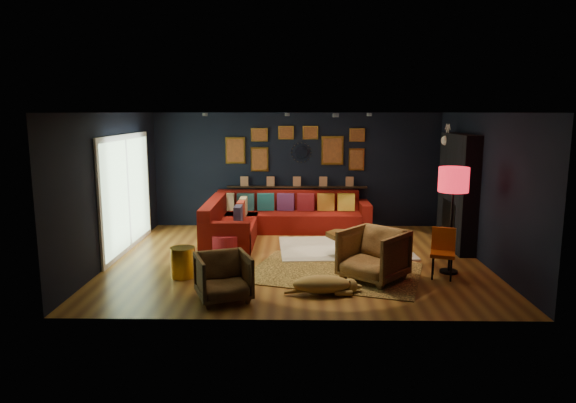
{
  "coord_description": "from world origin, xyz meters",
  "views": [
    {
      "loc": [
        -0.01,
        -8.92,
        2.61
      ],
      "look_at": [
        -0.16,
        0.3,
        1.0
      ],
      "focal_mm": 32.0,
      "sensor_mm": 36.0,
      "label": 1
    }
  ],
  "objects_px": {
    "sectional": "(268,220)",
    "coffee_table": "(350,238)",
    "armchair_right": "(373,252)",
    "armchair_left": "(223,275)",
    "gold_stool": "(183,262)",
    "floor_lamp": "(453,184)",
    "dog": "(322,281)",
    "orange_chair": "(443,249)",
    "pouf": "(226,244)"
  },
  "relations": [
    {
      "from": "sectional",
      "to": "coffee_table",
      "type": "relative_size",
      "value": 3.14
    },
    {
      "from": "armchair_right",
      "to": "floor_lamp",
      "type": "relative_size",
      "value": 0.51
    },
    {
      "from": "coffee_table",
      "to": "armchair_right",
      "type": "height_order",
      "value": "armchair_right"
    },
    {
      "from": "pouf",
      "to": "gold_stool",
      "type": "height_order",
      "value": "gold_stool"
    },
    {
      "from": "gold_stool",
      "to": "dog",
      "type": "xyz_separation_m",
      "value": [
        2.18,
        -0.75,
        -0.05
      ]
    },
    {
      "from": "armchair_right",
      "to": "armchair_left",
      "type": "bearing_deg",
      "value": -117.27
    },
    {
      "from": "pouf",
      "to": "gold_stool",
      "type": "xyz_separation_m",
      "value": [
        -0.52,
        -1.25,
        0.03
      ]
    },
    {
      "from": "armchair_left",
      "to": "armchair_right",
      "type": "distance_m",
      "value": 2.4
    },
    {
      "from": "pouf",
      "to": "dog",
      "type": "xyz_separation_m",
      "value": [
        1.66,
        -2.0,
        -0.02
      ]
    },
    {
      "from": "gold_stool",
      "to": "orange_chair",
      "type": "xyz_separation_m",
      "value": [
        4.15,
        0.08,
        0.22
      ]
    },
    {
      "from": "coffee_table",
      "to": "armchair_left",
      "type": "relative_size",
      "value": 1.48
    },
    {
      "from": "coffee_table",
      "to": "floor_lamp",
      "type": "height_order",
      "value": "floor_lamp"
    },
    {
      "from": "gold_stool",
      "to": "floor_lamp",
      "type": "relative_size",
      "value": 0.28
    },
    {
      "from": "coffee_table",
      "to": "gold_stool",
      "type": "height_order",
      "value": "gold_stool"
    },
    {
      "from": "gold_stool",
      "to": "armchair_right",
      "type": "bearing_deg",
      "value": -1.92
    },
    {
      "from": "floor_lamp",
      "to": "dog",
      "type": "height_order",
      "value": "floor_lamp"
    },
    {
      "from": "sectional",
      "to": "gold_stool",
      "type": "bearing_deg",
      "value": -112.91
    },
    {
      "from": "sectional",
      "to": "coffee_table",
      "type": "height_order",
      "value": "sectional"
    },
    {
      "from": "orange_chair",
      "to": "dog",
      "type": "height_order",
      "value": "orange_chair"
    },
    {
      "from": "armchair_left",
      "to": "dog",
      "type": "bearing_deg",
      "value": -10.91
    },
    {
      "from": "sectional",
      "to": "coffee_table",
      "type": "xyz_separation_m",
      "value": [
        1.56,
        -1.82,
        0.07
      ]
    },
    {
      "from": "armchair_left",
      "to": "floor_lamp",
      "type": "xyz_separation_m",
      "value": [
        3.53,
        1.29,
        1.11
      ]
    },
    {
      "from": "coffee_table",
      "to": "dog",
      "type": "bearing_deg",
      "value": -108.23
    },
    {
      "from": "armchair_right",
      "to": "floor_lamp",
      "type": "xyz_separation_m",
      "value": [
        1.3,
        0.39,
        1.03
      ]
    },
    {
      "from": "sectional",
      "to": "armchair_left",
      "type": "relative_size",
      "value": 4.66
    },
    {
      "from": "coffee_table",
      "to": "orange_chair",
      "type": "bearing_deg",
      "value": -34.87
    },
    {
      "from": "coffee_table",
      "to": "dog",
      "type": "relative_size",
      "value": 0.94
    },
    {
      "from": "floor_lamp",
      "to": "gold_stool",
      "type": "bearing_deg",
      "value": -176.13
    },
    {
      "from": "floor_lamp",
      "to": "pouf",
      "type": "bearing_deg",
      "value": 165.84
    },
    {
      "from": "armchair_left",
      "to": "dog",
      "type": "xyz_separation_m",
      "value": [
        1.39,
        0.25,
        -0.17
      ]
    },
    {
      "from": "armchair_left",
      "to": "floor_lamp",
      "type": "bearing_deg",
      "value": -1.02
    },
    {
      "from": "armchair_left",
      "to": "armchair_right",
      "type": "xyz_separation_m",
      "value": [
        2.23,
        0.9,
        0.08
      ]
    },
    {
      "from": "sectional",
      "to": "coffee_table",
      "type": "bearing_deg",
      "value": -49.28
    },
    {
      "from": "armchair_left",
      "to": "orange_chair",
      "type": "relative_size",
      "value": 0.93
    },
    {
      "from": "orange_chair",
      "to": "armchair_left",
      "type": "bearing_deg",
      "value": -144.98
    },
    {
      "from": "sectional",
      "to": "floor_lamp",
      "type": "distance_m",
      "value": 4.2
    },
    {
      "from": "orange_chair",
      "to": "floor_lamp",
      "type": "distance_m",
      "value": 1.05
    },
    {
      "from": "sectional",
      "to": "gold_stool",
      "type": "distance_m",
      "value": 3.11
    },
    {
      "from": "sectional",
      "to": "armchair_right",
      "type": "relative_size",
      "value": 3.81
    },
    {
      "from": "pouf",
      "to": "dog",
      "type": "distance_m",
      "value": 2.6
    },
    {
      "from": "sectional",
      "to": "gold_stool",
      "type": "xyz_separation_m",
      "value": [
        -1.21,
        -2.86,
        -0.08
      ]
    },
    {
      "from": "gold_stool",
      "to": "orange_chair",
      "type": "height_order",
      "value": "orange_chair"
    },
    {
      "from": "pouf",
      "to": "floor_lamp",
      "type": "relative_size",
      "value": 0.32
    },
    {
      "from": "coffee_table",
      "to": "orange_chair",
      "type": "height_order",
      "value": "orange_chair"
    },
    {
      "from": "dog",
      "to": "floor_lamp",
      "type": "bearing_deg",
      "value": 22.62
    },
    {
      "from": "sectional",
      "to": "armchair_right",
      "type": "bearing_deg",
      "value": -58.56
    },
    {
      "from": "armchair_right",
      "to": "orange_chair",
      "type": "distance_m",
      "value": 1.15
    },
    {
      "from": "armchair_right",
      "to": "orange_chair",
      "type": "bearing_deg",
      "value": 49.98
    },
    {
      "from": "armchair_right",
      "to": "dog",
      "type": "bearing_deg",
      "value": -101.49
    },
    {
      "from": "coffee_table",
      "to": "armchair_left",
      "type": "bearing_deg",
      "value": -134.09
    }
  ]
}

